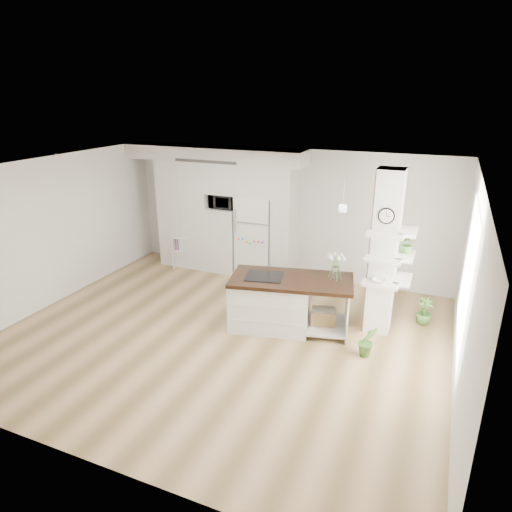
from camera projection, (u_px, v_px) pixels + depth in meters
The scene contains 14 objects.
floor at pixel (223, 335), 7.50m from camera, with size 7.00×6.00×0.01m, color tan.
room at pixel (220, 227), 6.87m from camera, with size 7.04×6.04×2.72m.
cabinet_wall at pixel (217, 203), 9.83m from camera, with size 4.00×0.71×2.70m.
refrigerator at pixel (257, 236), 9.72m from camera, with size 0.78×0.69×1.75m.
column at pixel (389, 256), 7.15m from camera, with size 0.69×0.90×2.70m.
window at pixel (467, 276), 5.97m from camera, with size 2.40×2.40×0.00m, color white.
pendant_light at pixel (334, 219), 6.29m from camera, with size 0.12×0.12×0.10m, color white.
kitchen_island at pixel (277, 301), 7.64m from camera, with size 2.15×1.35×1.47m.
bookshelf at pixel (189, 253), 10.35m from camera, with size 0.72×0.57×0.75m.
floor_plant_a at pixel (368, 341), 6.83m from camera, with size 0.28×0.23×0.51m, color #497C31.
floor_plant_b at pixel (424, 311), 7.79m from camera, with size 0.27×0.27×0.48m, color #497C31.
microwave at pixel (223, 201), 9.71m from camera, with size 0.54×0.37×0.30m, color #2D2D2D.
shelf_plant at pixel (408, 244), 7.14m from camera, with size 0.27×0.23×0.30m, color #497C31.
decor_bowl at pixel (379, 281), 7.10m from camera, with size 0.22×0.22×0.05m, color white.
Camera 1 is at (3.09, -5.87, 3.78)m, focal length 32.00 mm.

